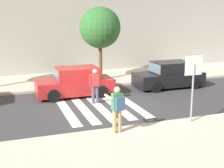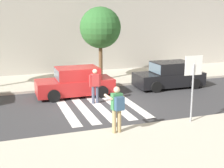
% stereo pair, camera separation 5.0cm
% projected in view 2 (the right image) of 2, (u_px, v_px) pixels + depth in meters
% --- Properties ---
extents(ground_plane, '(120.00, 120.00, 0.00)m').
position_uv_depth(ground_plane, '(99.00, 106.00, 14.99)').
color(ground_plane, '#38383A').
extents(sidewalk_near, '(60.00, 6.00, 0.14)m').
position_uv_depth(sidewalk_near, '(160.00, 162.00, 9.28)').
color(sidewalk_near, beige).
rests_on(sidewalk_near, ground).
extents(sidewalk_far, '(60.00, 4.80, 0.14)m').
position_uv_depth(sidewalk_far, '(72.00, 80.00, 20.48)').
color(sidewalk_far, beige).
rests_on(sidewalk_far, ground).
extents(building_facade_far, '(56.00, 4.00, 6.66)m').
position_uv_depth(building_facade_far, '(59.00, 27.00, 23.79)').
color(building_facade_far, '#ADA89E').
rests_on(building_facade_far, ground).
extents(crosswalk_stripe_0, '(0.44, 5.20, 0.01)m').
position_uv_depth(crosswalk_stripe_0, '(65.00, 108.00, 14.65)').
color(crosswalk_stripe_0, silver).
rests_on(crosswalk_stripe_0, ground).
extents(crosswalk_stripe_1, '(0.44, 5.20, 0.01)m').
position_uv_depth(crosswalk_stripe_1, '(82.00, 107.00, 14.91)').
color(crosswalk_stripe_1, silver).
rests_on(crosswalk_stripe_1, ground).
extents(crosswalk_stripe_2, '(0.44, 5.20, 0.01)m').
position_uv_depth(crosswalk_stripe_2, '(98.00, 105.00, 15.17)').
color(crosswalk_stripe_2, silver).
rests_on(crosswalk_stripe_2, ground).
extents(crosswalk_stripe_3, '(0.44, 5.20, 0.01)m').
position_uv_depth(crosswalk_stripe_3, '(113.00, 103.00, 15.43)').
color(crosswalk_stripe_3, silver).
rests_on(crosswalk_stripe_3, ground).
extents(crosswalk_stripe_4, '(0.44, 5.20, 0.01)m').
position_uv_depth(crosswalk_stripe_4, '(128.00, 102.00, 15.69)').
color(crosswalk_stripe_4, silver).
rests_on(crosswalk_stripe_4, ground).
extents(stop_sign, '(0.76, 0.08, 2.65)m').
position_uv_depth(stop_sign, '(193.00, 74.00, 12.10)').
color(stop_sign, gray).
rests_on(stop_sign, sidewalk_near).
extents(photographer_with_backpack, '(0.62, 0.87, 1.72)m').
position_uv_depth(photographer_with_backpack, '(117.00, 106.00, 11.12)').
color(photographer_with_backpack, tan).
rests_on(photographer_with_backpack, sidewalk_near).
extents(pedestrian_crossing, '(0.58, 0.25, 1.72)m').
position_uv_depth(pedestrian_crossing, '(95.00, 84.00, 15.27)').
color(pedestrian_crossing, '#474C60').
rests_on(pedestrian_crossing, ground).
extents(parked_car_red, '(4.10, 1.92, 1.55)m').
position_uv_depth(parked_car_red, '(76.00, 83.00, 16.74)').
color(parked_car_red, red).
rests_on(parked_car_red, ground).
extents(parked_car_black, '(4.10, 1.92, 1.55)m').
position_uv_depth(parked_car_black, '(169.00, 75.00, 18.59)').
color(parked_car_black, black).
rests_on(parked_car_black, ground).
extents(street_tree_center, '(2.58, 2.58, 4.62)m').
position_uv_depth(street_tree_center, '(100.00, 28.00, 19.45)').
color(street_tree_center, brown).
rests_on(street_tree_center, sidewalk_far).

